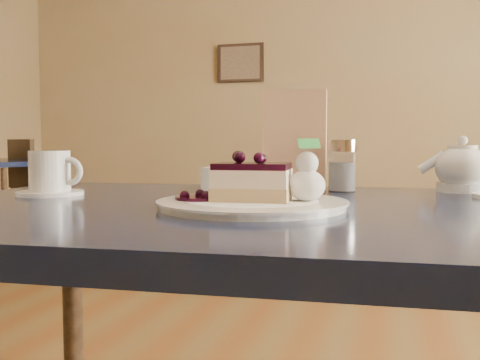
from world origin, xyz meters
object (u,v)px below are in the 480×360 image
(main_table, at_px, (258,251))
(dessert_plate, at_px, (252,205))
(tea_set, at_px, (470,172))
(coffee_set, at_px, (51,175))
(cheesecake_slice, at_px, (252,182))

(main_table, distance_m, dessert_plate, 0.10)
(main_table, height_order, tea_set, tea_set)
(dessert_plate, height_order, coffee_set, coffee_set)
(main_table, xyz_separation_m, cheesecake_slice, (0.00, -0.05, 0.12))
(tea_set, bearing_deg, cheesecake_slice, -134.47)
(dessert_plate, bearing_deg, main_table, 94.08)
(dessert_plate, xyz_separation_m, coffee_set, (-0.44, 0.10, 0.03))
(main_table, height_order, cheesecake_slice, cheesecake_slice)
(coffee_set, height_order, tea_set, tea_set)
(cheesecake_slice, distance_m, coffee_set, 0.45)
(cheesecake_slice, relative_size, tea_set, 0.54)
(tea_set, bearing_deg, dessert_plate, -134.47)
(dessert_plate, relative_size, cheesecake_slice, 2.34)
(main_table, distance_m, tea_set, 0.51)
(dessert_plate, bearing_deg, tea_set, 45.53)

